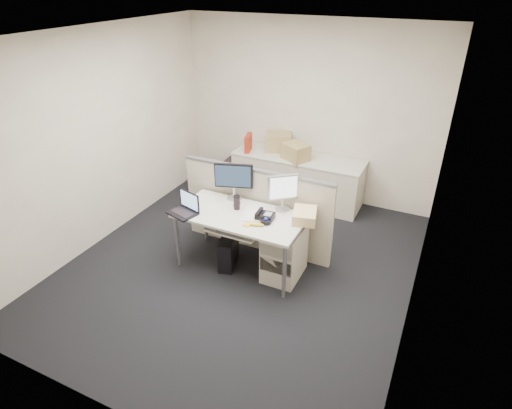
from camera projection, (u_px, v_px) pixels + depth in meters
The scene contains 29 objects.
floor at pixel (241, 265), 5.35m from camera, with size 4.00×4.50×0.01m, color black.
ceiling at pixel (237, 35), 4.05m from camera, with size 4.00×4.50×0.01m, color white.
wall_back at pixel (308, 112), 6.48m from camera, with size 4.00×0.02×2.70m, color #BAAEA0.
wall_front at pixel (88, 285), 2.92m from camera, with size 4.00×0.02×2.70m, color #BAAEA0.
wall_left at pixel (100, 139), 5.45m from camera, with size 0.02×4.50×2.70m, color #BAAEA0.
wall_right at pixel (431, 203), 3.94m from camera, with size 0.02×4.50×2.70m, color #BAAEA0.
desk at pixel (240, 219), 5.03m from camera, with size 1.50×0.75×0.73m.
keyboard_tray at pixel (233, 230), 4.91m from camera, with size 0.62×0.32×0.02m, color silver.
drawer_pedestal at pixel (284, 252), 5.02m from camera, with size 0.40×0.55×0.65m, color #BCB1A0.
cubicle_partition at pixel (257, 211), 5.44m from camera, with size 2.00×0.06×1.10m, color #AC9E8B.
back_counter at pixel (297, 179), 6.70m from camera, with size 2.00×0.60×0.72m, color #BCB1A0.
monitor_main at pixel (234, 182), 5.23m from camera, with size 0.47×0.18×0.47m, color black.
monitor_small at pixel (283, 193), 4.99m from camera, with size 0.37×0.18×0.45m, color #B7B7BC.
laptop at pixel (182, 205), 4.95m from camera, with size 0.33×0.25×0.25m, color black.
trackball at pixel (266, 221), 4.81m from camera, with size 0.12×0.12×0.05m, color black.
desk_phone at pixel (265, 216), 4.90m from camera, with size 0.20×0.16×0.06m, color black.
paper_stack at pixel (253, 216), 4.96m from camera, with size 0.21×0.26×0.01m, color silver.
sticky_pad at pixel (247, 225), 4.78m from camera, with size 0.08×0.08×0.01m, color gold.
travel_mug at pixel (237, 203), 5.08m from camera, with size 0.08×0.08×0.16m, color black.
banana at pixel (256, 225), 4.76m from camera, with size 0.17×0.04×0.04m, color #FBFF35.
cellphone at pixel (237, 204), 5.21m from camera, with size 0.05×0.10×0.01m, color black.
manila_folders at pixel (305, 215), 4.85m from camera, with size 0.26×0.33×0.12m, color tan.
keyboard at pixel (239, 227), 4.91m from camera, with size 0.49×0.18×0.03m, color black.
pc_tower_desk at pixel (228, 251), 5.27m from camera, with size 0.17×0.42×0.40m, color black.
pc_tower_spare_dark at pixel (230, 172), 7.33m from camera, with size 0.18×0.44×0.41m, color black.
pc_tower_spare_silver at pixel (208, 177), 7.08m from camera, with size 0.20×0.49×0.46m, color #B7B7BC.
cardboard_box_left at pixel (278, 143), 6.70m from camera, with size 0.40×0.30×0.30m, color tan.
cardboard_box_right at pixel (296, 153), 6.37m from camera, with size 0.37×0.29×0.27m, color tan.
red_binder at pixel (248, 143), 6.69m from camera, with size 0.07×0.30×0.28m, color #9F2412.
Camera 1 is at (2.03, -3.83, 3.23)m, focal length 30.00 mm.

